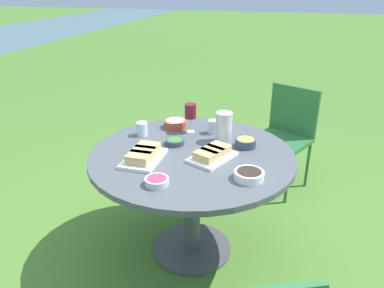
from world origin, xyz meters
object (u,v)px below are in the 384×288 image
(chair_near_right, at_px, (286,130))
(wine_glass, at_px, (190,112))
(dining_table, at_px, (192,169))
(water_pitcher, at_px, (224,127))

(chair_near_right, distance_m, wine_glass, 1.07)
(chair_near_right, xyz_separation_m, wine_glass, (-0.78, 0.64, 0.37))
(dining_table, distance_m, water_pitcher, 0.35)
(dining_table, relative_size, water_pitcher, 6.34)
(chair_near_right, bearing_deg, dining_table, 154.00)
(water_pitcher, bearing_deg, wine_glass, 68.83)
(chair_near_right, xyz_separation_m, water_pitcher, (-0.88, 0.39, 0.32))
(wine_glass, bearing_deg, water_pitcher, -111.17)
(dining_table, xyz_separation_m, wine_glass, (0.33, 0.10, 0.26))
(dining_table, distance_m, wine_glass, 0.43)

